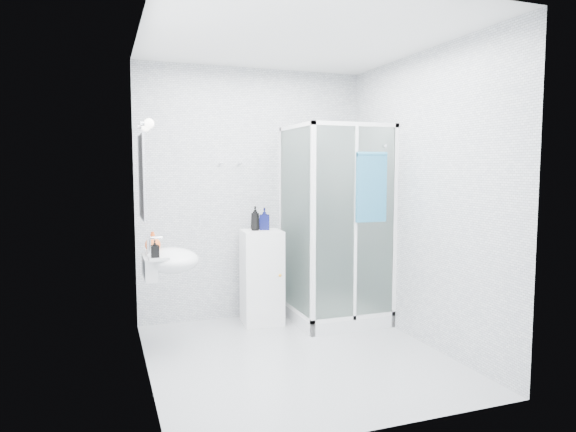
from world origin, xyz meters
name	(u,v)px	position (x,y,z in m)	size (l,w,h in m)	color
room	(297,202)	(0.00, 0.00, 1.30)	(2.40, 2.60, 2.60)	silver
shower_enclosure	(331,279)	(0.67, 0.77, 0.45)	(0.90, 0.95, 2.00)	white
wall_basin	(168,261)	(-0.99, 0.45, 0.80)	(0.46, 0.56, 0.35)	white
mirror	(142,177)	(-1.19, 0.45, 1.50)	(0.02, 0.60, 0.70)	white
vanity_lights	(147,125)	(-1.14, 0.45, 1.92)	(0.10, 0.40, 0.08)	silver
wall_hooks	(230,163)	(-0.25, 1.26, 1.62)	(0.23, 0.06, 0.03)	silver
storage_cabinet	(262,277)	(0.00, 1.00, 0.47)	(0.42, 0.43, 0.95)	white
hand_towel	(371,185)	(0.89, 0.36, 1.41)	(0.31, 0.05, 0.66)	teal
shampoo_bottle_a	(255,218)	(-0.06, 1.02, 1.07)	(0.09, 0.09, 0.24)	black
shampoo_bottle_b	(264,219)	(0.05, 1.05, 1.06)	(0.10, 0.10, 0.22)	#0C0F48
soap_dispenser_orange	(153,242)	(-1.10, 0.57, 0.95)	(0.13, 0.13, 0.17)	orange
soap_dispenser_black	(155,249)	(-1.11, 0.27, 0.93)	(0.06, 0.07, 0.14)	black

